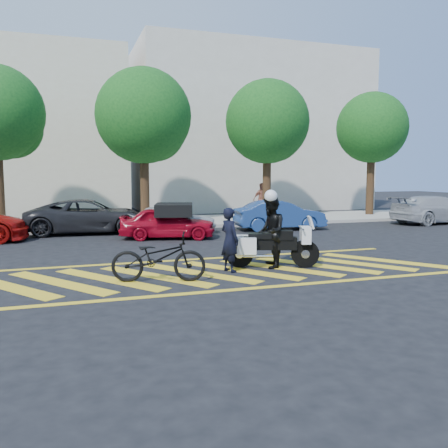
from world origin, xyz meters
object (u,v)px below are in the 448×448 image
object	(u,v)px
bicycle	(159,257)
parked_mid_left	(90,216)
officer_bike	(230,240)
parked_right	(280,215)
parked_far_right	(435,210)
officer_moto	(271,232)
red_convertible	(168,223)
police_motorcycle	(271,245)
parked_mid_right	(172,219)

from	to	relation	value
bicycle	parked_mid_left	world-z (taller)	parked_mid_left
officer_bike	parked_right	xyz separation A→B (m)	(5.11, 7.85, -0.16)
parked_mid_left	parked_far_right	xyz separation A→B (m)	(16.65, -1.40, -0.02)
officer_moto	parked_mid_left	distance (m)	10.00
bicycle	parked_right	xyz separation A→B (m)	(7.03, 8.40, 0.09)
bicycle	red_convertible	world-z (taller)	red_convertible
police_motorcycle	bicycle	bearing A→B (deg)	-147.55
police_motorcycle	parked_right	xyz separation A→B (m)	(3.88, 7.68, 0.06)
officer_bike	parked_far_right	bearing A→B (deg)	-79.73
parked_mid_right	police_motorcycle	bearing A→B (deg)	-178.12
bicycle	police_motorcycle	distance (m)	3.23
bicycle	parked_right	distance (m)	10.95
parked_far_right	parked_right	bearing A→B (deg)	85.98
officer_bike	bicycle	xyz separation A→B (m)	(-1.92, -0.55, -0.25)
parked_mid_right	parked_far_right	xyz separation A→B (m)	(13.47, -0.00, 0.07)
officer_bike	police_motorcycle	size ratio (longest dim) A/B	0.69
bicycle	parked_mid_right	xyz separation A→B (m)	(2.13, 8.40, 0.06)
parked_mid_right	bicycle	bearing A→B (deg)	160.13
bicycle	police_motorcycle	world-z (taller)	bicycle
officer_moto	parked_far_right	bearing A→B (deg)	141.17
parked_right	parked_mid_left	bearing A→B (deg)	85.78
parked_mid_left	officer_moto	bearing A→B (deg)	-150.60
officer_bike	officer_moto	distance (m)	1.22
bicycle	parked_far_right	size ratio (longest dim) A/B	0.45
police_motorcycle	officer_moto	xyz separation A→B (m)	(-0.02, -0.01, 0.36)
officer_moto	parked_right	distance (m)	8.63
officer_bike	parked_mid_left	world-z (taller)	officer_bike
bicycle	red_convertible	distance (m)	7.34
police_motorcycle	officer_moto	distance (m)	0.36
red_convertible	parked_mid_right	xyz separation A→B (m)	(0.43, 1.26, 0.01)
red_convertible	parked_mid_right	distance (m)	1.33
parked_mid_right	parked_far_right	bearing A→B (deg)	-95.61
officer_bike	parked_mid_right	bearing A→B (deg)	-21.12
officer_bike	red_convertible	bearing A→B (deg)	-17.72
officer_moto	parked_far_right	world-z (taller)	officer_moto
police_motorcycle	red_convertible	xyz separation A→B (m)	(-1.44, 6.42, 0.02)
officer_bike	parked_mid_right	size ratio (longest dim) A/B	0.45
parked_mid_right	parked_right	xyz separation A→B (m)	(4.89, -0.00, 0.03)
parked_mid_left	parked_right	xyz separation A→B (m)	(8.07, -1.40, -0.06)
bicycle	red_convertible	bearing A→B (deg)	1.79
bicycle	red_convertible	size ratio (longest dim) A/B	0.60
officer_bike	parked_mid_left	bearing A→B (deg)	-1.84
parked_mid_left	bicycle	bearing A→B (deg)	-169.16
officer_moto	red_convertible	world-z (taller)	officer_moto
bicycle	police_motorcycle	bearing A→B (deg)	-61.83
officer_bike	officer_moto	world-z (taller)	officer_moto
red_convertible	parked_mid_right	world-z (taller)	parked_mid_right
parked_mid_right	officer_moto	bearing A→B (deg)	-178.26
red_convertible	officer_bike	bearing A→B (deg)	-163.27
bicycle	parked_right	bearing A→B (deg)	-24.67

